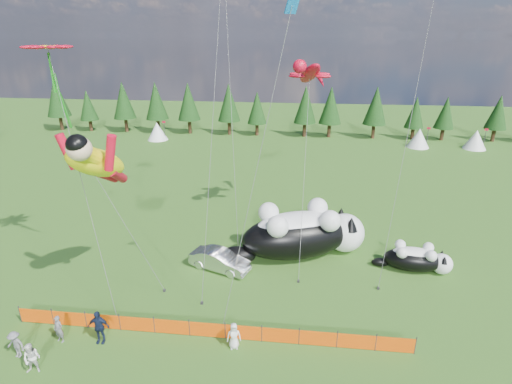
% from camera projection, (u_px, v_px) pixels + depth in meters
% --- Properties ---
extents(ground, '(160.00, 160.00, 0.00)m').
position_uv_depth(ground, '(219.00, 303.00, 24.77)').
color(ground, '#0E380A').
rests_on(ground, ground).
extents(safety_fence, '(22.06, 0.06, 1.10)m').
position_uv_depth(safety_fence, '(207.00, 330.00, 21.81)').
color(safety_fence, '#262626').
rests_on(safety_fence, ground).
extents(tree_line, '(90.00, 4.00, 8.00)m').
position_uv_depth(tree_line, '(273.00, 111.00, 64.93)').
color(tree_line, black).
rests_on(tree_line, ground).
extents(festival_tents, '(50.00, 3.20, 2.80)m').
position_uv_depth(festival_tents, '(343.00, 136.00, 60.09)').
color(festival_tents, white).
rests_on(festival_tents, ground).
extents(cat_large, '(10.73, 6.46, 4.01)m').
position_uv_depth(cat_large, '(303.00, 232.00, 29.56)').
color(cat_large, black).
rests_on(cat_large, ground).
extents(cat_small, '(5.42, 2.31, 1.96)m').
position_uv_depth(cat_small, '(417.00, 259.00, 27.96)').
color(cat_small, black).
rests_on(cat_small, ground).
extents(car, '(4.64, 2.90, 1.44)m').
position_uv_depth(car, '(220.00, 260.00, 28.16)').
color(car, silver).
rests_on(car, ground).
extents(spectator_a, '(0.66, 0.52, 1.59)m').
position_uv_depth(spectator_a, '(59.00, 329.00, 21.43)').
color(spectator_a, slate).
rests_on(spectator_a, ground).
extents(spectator_b, '(0.90, 0.63, 1.69)m').
position_uv_depth(spectator_b, '(32.00, 359.00, 19.42)').
color(spectator_b, silver).
rests_on(spectator_b, ground).
extents(spectator_c, '(1.19, 0.67, 1.97)m').
position_uv_depth(spectator_c, '(99.00, 327.00, 21.31)').
color(spectator_c, '#131C35').
rests_on(spectator_c, ground).
extents(spectator_d, '(1.06, 0.66, 1.54)m').
position_uv_depth(spectator_d, '(15.00, 345.00, 20.39)').
color(spectator_d, slate).
rests_on(spectator_d, ground).
extents(spectator_e, '(0.83, 0.63, 1.53)m').
position_uv_depth(spectator_e, '(234.00, 336.00, 21.00)').
color(spectator_e, silver).
rests_on(spectator_e, ground).
extents(superhero_kite, '(5.62, 5.94, 11.52)m').
position_uv_depth(superhero_kite, '(97.00, 162.00, 21.75)').
color(superhero_kite, yellow).
rests_on(superhero_kite, ground).
extents(gecko_kite, '(4.59, 12.75, 15.57)m').
position_uv_depth(gecko_kite, '(310.00, 74.00, 30.61)').
color(gecko_kite, red).
rests_on(gecko_kite, ground).
extents(flower_kite, '(5.52, 5.72, 15.88)m').
position_uv_depth(flower_kite, '(48.00, 50.00, 22.37)').
color(flower_kite, red).
rests_on(flower_kite, ground).
extents(diamond_kite_c, '(3.92, 1.35, 17.53)m').
position_uv_depth(diamond_kite_c, '(288.00, 24.00, 16.91)').
color(diamond_kite_c, '#0C6ABE').
rests_on(diamond_kite_c, ground).
extents(diamond_kite_d, '(2.41, 8.41, 20.29)m').
position_uv_depth(diamond_kite_d, '(226.00, 5.00, 29.94)').
color(diamond_kite_d, '#0D9FA0').
rests_on(diamond_kite_d, ground).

